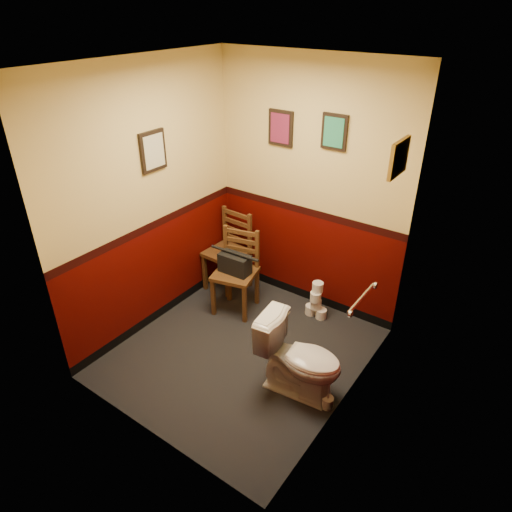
% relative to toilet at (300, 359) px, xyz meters
% --- Properties ---
extents(floor, '(2.20, 2.40, 0.00)m').
position_rel_toilet_xyz_m(floor, '(-0.72, 0.10, -0.37)').
color(floor, black).
rests_on(floor, ground).
extents(ceiling, '(2.20, 2.40, 0.00)m').
position_rel_toilet_xyz_m(ceiling, '(-0.72, 0.10, 2.33)').
color(ceiling, silver).
rests_on(ceiling, ground).
extents(wall_back, '(2.20, 0.00, 2.70)m').
position_rel_toilet_xyz_m(wall_back, '(-0.72, 1.30, 0.98)').
color(wall_back, '#420503').
rests_on(wall_back, ground).
extents(wall_front, '(2.20, 0.00, 2.70)m').
position_rel_toilet_xyz_m(wall_front, '(-0.72, -1.10, 0.98)').
color(wall_front, '#420503').
rests_on(wall_front, ground).
extents(wall_left, '(0.00, 2.40, 2.70)m').
position_rel_toilet_xyz_m(wall_left, '(-1.82, 0.10, 0.98)').
color(wall_left, '#420503').
rests_on(wall_left, ground).
extents(wall_right, '(0.00, 2.40, 2.70)m').
position_rel_toilet_xyz_m(wall_right, '(0.38, 0.10, 0.98)').
color(wall_right, '#420503').
rests_on(wall_right, ground).
extents(grab_bar, '(0.05, 0.56, 0.06)m').
position_rel_toilet_xyz_m(grab_bar, '(0.35, 0.35, 0.58)').
color(grab_bar, silver).
rests_on(grab_bar, wall_right).
extents(framed_print_back_a, '(0.28, 0.04, 0.36)m').
position_rel_toilet_xyz_m(framed_print_back_a, '(-1.07, 1.28, 1.58)').
color(framed_print_back_a, black).
rests_on(framed_print_back_a, wall_back).
extents(framed_print_back_b, '(0.26, 0.04, 0.34)m').
position_rel_toilet_xyz_m(framed_print_back_b, '(-0.47, 1.28, 1.63)').
color(framed_print_back_b, black).
rests_on(framed_print_back_b, wall_back).
extents(framed_print_left, '(0.04, 0.30, 0.38)m').
position_rel_toilet_xyz_m(framed_print_left, '(-1.80, 0.20, 1.48)').
color(framed_print_left, black).
rests_on(framed_print_left, wall_left).
extents(framed_print_right, '(0.04, 0.34, 0.28)m').
position_rel_toilet_xyz_m(framed_print_right, '(0.36, 0.70, 1.68)').
color(framed_print_right, olive).
rests_on(framed_print_right, wall_right).
extents(toilet, '(0.80, 0.50, 0.74)m').
position_rel_toilet_xyz_m(toilet, '(0.00, 0.00, 0.00)').
color(toilet, white).
rests_on(toilet, floor).
extents(toilet_brush, '(0.11, 0.11, 0.38)m').
position_rel_toilet_xyz_m(toilet_brush, '(0.31, -0.03, -0.31)').
color(toilet_brush, silver).
rests_on(toilet_brush, floor).
extents(chair_left, '(0.47, 0.47, 0.96)m').
position_rel_toilet_xyz_m(chair_left, '(-1.57, 1.00, 0.11)').
color(chair_left, '#58361A').
rests_on(chair_left, floor).
extents(chair_right, '(0.53, 0.53, 0.94)m').
position_rel_toilet_xyz_m(chair_right, '(-1.23, 0.70, 0.10)').
color(chair_right, '#58361A').
rests_on(chair_right, floor).
extents(handbag, '(0.35, 0.19, 0.25)m').
position_rel_toilet_xyz_m(handbag, '(-1.22, 0.66, 0.23)').
color(handbag, black).
rests_on(handbag, chair_right).
extents(tp_stack, '(0.25, 0.15, 0.44)m').
position_rel_toilet_xyz_m(tp_stack, '(-0.41, 1.06, -0.18)').
color(tp_stack, silver).
rests_on(tp_stack, floor).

